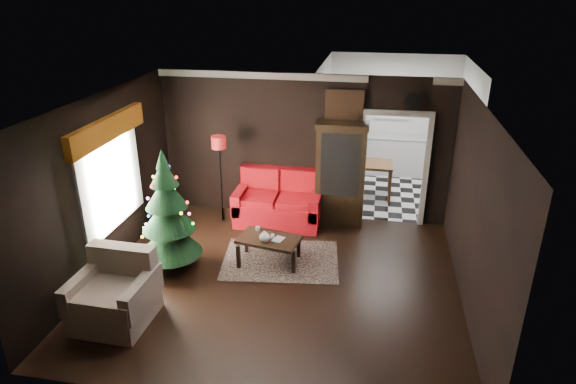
% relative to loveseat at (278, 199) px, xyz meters
% --- Properties ---
extents(floor, '(5.50, 5.50, 0.00)m').
position_rel_loveseat_xyz_m(floor, '(0.40, -2.05, -0.50)').
color(floor, black).
rests_on(floor, ground).
extents(ceiling, '(5.50, 5.50, 0.00)m').
position_rel_loveseat_xyz_m(ceiling, '(0.40, -2.05, 2.30)').
color(ceiling, white).
rests_on(ceiling, ground).
extents(wall_back, '(5.50, 0.00, 5.50)m').
position_rel_loveseat_xyz_m(wall_back, '(0.40, 0.45, 0.90)').
color(wall_back, black).
rests_on(wall_back, ground).
extents(wall_front, '(5.50, 0.00, 5.50)m').
position_rel_loveseat_xyz_m(wall_front, '(0.40, -4.55, 0.90)').
color(wall_front, black).
rests_on(wall_front, ground).
extents(wall_left, '(0.00, 5.50, 5.50)m').
position_rel_loveseat_xyz_m(wall_left, '(-2.35, -2.05, 0.90)').
color(wall_left, black).
rests_on(wall_left, ground).
extents(wall_right, '(0.00, 5.50, 5.50)m').
position_rel_loveseat_xyz_m(wall_right, '(3.15, -2.05, 0.90)').
color(wall_right, black).
rests_on(wall_right, ground).
extents(doorway, '(1.10, 0.10, 2.10)m').
position_rel_loveseat_xyz_m(doorway, '(2.10, 0.45, 0.55)').
color(doorway, white).
rests_on(doorway, ground).
extents(left_window, '(0.05, 1.60, 1.40)m').
position_rel_loveseat_xyz_m(left_window, '(-2.31, -1.85, 0.95)').
color(left_window, white).
rests_on(left_window, wall_left).
extents(valance, '(0.12, 2.10, 0.35)m').
position_rel_loveseat_xyz_m(valance, '(-2.23, -1.85, 1.77)').
color(valance, brown).
rests_on(valance, wall_left).
extents(kitchen_floor, '(3.00, 3.00, 0.00)m').
position_rel_loveseat_xyz_m(kitchen_floor, '(2.10, 1.95, -0.50)').
color(kitchen_floor, white).
rests_on(kitchen_floor, ground).
extents(kitchen_window, '(0.70, 0.06, 0.70)m').
position_rel_loveseat_xyz_m(kitchen_window, '(2.10, 3.40, 1.20)').
color(kitchen_window, white).
rests_on(kitchen_window, ground).
extents(rug, '(2.06, 1.61, 0.01)m').
position_rel_loveseat_xyz_m(rug, '(0.32, -1.39, -0.49)').
color(rug, '#2A2328').
rests_on(rug, ground).
extents(loveseat, '(1.70, 0.90, 1.00)m').
position_rel_loveseat_xyz_m(loveseat, '(0.00, 0.00, 0.00)').
color(loveseat, maroon).
rests_on(loveseat, ground).
extents(curio_cabinet, '(0.90, 0.45, 1.90)m').
position_rel_loveseat_xyz_m(curio_cabinet, '(1.15, 0.22, 0.45)').
color(curio_cabinet, black).
rests_on(curio_cabinet, ground).
extents(floor_lamp, '(0.36, 0.36, 1.74)m').
position_rel_loveseat_xyz_m(floor_lamp, '(-1.09, -0.09, 0.33)').
color(floor_lamp, black).
rests_on(floor_lamp, ground).
extents(christmas_tree, '(1.18, 1.18, 1.88)m').
position_rel_loveseat_xyz_m(christmas_tree, '(-1.34, -1.99, 0.55)').
color(christmas_tree, black).
rests_on(christmas_tree, ground).
extents(armchair, '(1.03, 1.03, 1.02)m').
position_rel_loveseat_xyz_m(armchair, '(-1.59, -3.37, -0.04)').
color(armchair, tan).
rests_on(armchair, ground).
extents(coffee_table, '(1.08, 0.77, 0.44)m').
position_rel_loveseat_xyz_m(coffee_table, '(0.15, -1.49, -0.27)').
color(coffee_table, '#301F0D').
rests_on(coffee_table, rug).
extents(teapot, '(0.21, 0.21, 0.18)m').
position_rel_loveseat_xyz_m(teapot, '(0.11, -1.63, 0.05)').
color(teapot, white).
rests_on(teapot, coffee_table).
extents(cup_a, '(0.10, 0.10, 0.07)m').
position_rel_loveseat_xyz_m(cup_a, '(-0.10, -1.25, -0.01)').
color(cup_a, silver).
rests_on(cup_a, coffee_table).
extents(cup_b, '(0.08, 0.08, 0.05)m').
position_rel_loveseat_xyz_m(cup_b, '(0.20, -1.45, -0.02)').
color(cup_b, white).
rests_on(cup_b, coffee_table).
extents(book, '(0.15, 0.06, 0.21)m').
position_rel_loveseat_xyz_m(book, '(0.24, -1.49, 0.06)').
color(book, gray).
rests_on(book, coffee_table).
extents(wall_clock, '(0.32, 0.32, 0.06)m').
position_rel_loveseat_xyz_m(wall_clock, '(2.35, 0.40, 1.88)').
color(wall_clock, white).
rests_on(wall_clock, wall_back).
extents(painting, '(0.62, 0.05, 0.52)m').
position_rel_loveseat_xyz_m(painting, '(1.15, 0.41, 1.75)').
color(painting, '#9E6D44').
rests_on(painting, wall_back).
extents(kitchen_counter, '(1.80, 0.60, 0.90)m').
position_rel_loveseat_xyz_m(kitchen_counter, '(2.10, 3.15, -0.05)').
color(kitchen_counter, white).
rests_on(kitchen_counter, ground).
extents(kitchen_table, '(0.70, 0.70, 0.75)m').
position_rel_loveseat_xyz_m(kitchen_table, '(1.80, 1.65, -0.12)').
color(kitchen_table, brown).
rests_on(kitchen_table, ground).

